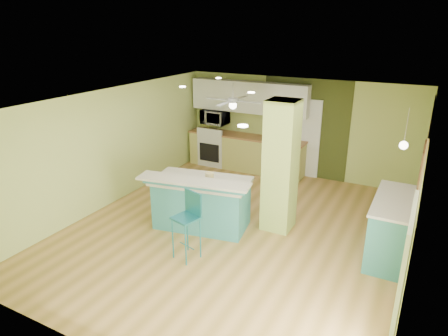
% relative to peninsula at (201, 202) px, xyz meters
% --- Properties ---
extents(floor, '(6.00, 7.00, 0.01)m').
position_rel_peninsula_xyz_m(floor, '(0.68, 0.16, -0.52)').
color(floor, olive).
rests_on(floor, ground).
extents(ceiling, '(6.00, 7.00, 0.01)m').
position_rel_peninsula_xyz_m(ceiling, '(0.68, 0.16, 1.99)').
color(ceiling, white).
rests_on(ceiling, wall_back).
extents(wall_back, '(6.00, 0.01, 2.50)m').
position_rel_peninsula_xyz_m(wall_back, '(0.68, 3.67, 0.73)').
color(wall_back, '#BDCE6E').
rests_on(wall_back, floor).
extents(wall_front, '(6.00, 0.01, 2.50)m').
position_rel_peninsula_xyz_m(wall_front, '(0.68, -3.34, 0.73)').
color(wall_front, '#BDCE6E').
rests_on(wall_front, floor).
extents(wall_left, '(0.01, 7.00, 2.50)m').
position_rel_peninsula_xyz_m(wall_left, '(-2.32, 0.16, 0.73)').
color(wall_left, '#BDCE6E').
rests_on(wall_left, floor).
extents(wall_right, '(0.01, 7.00, 2.50)m').
position_rel_peninsula_xyz_m(wall_right, '(3.69, 0.16, 0.73)').
color(wall_right, '#BDCE6E').
rests_on(wall_right, floor).
extents(wood_panel, '(0.02, 3.40, 2.50)m').
position_rel_peninsula_xyz_m(wood_panel, '(3.67, 0.76, 0.73)').
color(wood_panel, '#8F7352').
rests_on(wood_panel, floor).
extents(olive_accent, '(2.20, 0.02, 2.50)m').
position_rel_peninsula_xyz_m(olive_accent, '(0.88, 3.65, 0.73)').
color(olive_accent, '#3D451B').
rests_on(olive_accent, floor).
extents(interior_door, '(0.82, 0.05, 2.00)m').
position_rel_peninsula_xyz_m(interior_door, '(0.88, 3.62, 0.48)').
color(interior_door, white).
rests_on(interior_door, floor).
extents(french_door, '(0.04, 1.08, 2.10)m').
position_rel_peninsula_xyz_m(french_door, '(3.65, -2.14, 0.53)').
color(french_door, silver).
rests_on(french_door, floor).
extents(column, '(0.55, 0.55, 2.50)m').
position_rel_peninsula_xyz_m(column, '(1.33, 0.66, 0.73)').
color(column, '#A7C159').
rests_on(column, floor).
extents(kitchen_run, '(3.25, 0.63, 0.94)m').
position_rel_peninsula_xyz_m(kitchen_run, '(-0.62, 3.36, -0.04)').
color(kitchen_run, '#C7C368').
rests_on(kitchen_run, floor).
extents(stove, '(0.76, 0.66, 1.08)m').
position_rel_peninsula_xyz_m(stove, '(-1.57, 3.35, -0.06)').
color(stove, silver).
rests_on(stove, floor).
extents(upper_cabinets, '(3.20, 0.34, 0.80)m').
position_rel_peninsula_xyz_m(upper_cabinets, '(-0.62, 3.48, 1.43)').
color(upper_cabinets, white).
rests_on(upper_cabinets, wall_back).
extents(microwave, '(0.70, 0.48, 0.39)m').
position_rel_peninsula_xyz_m(microwave, '(-1.57, 3.36, 0.83)').
color(microwave, silver).
rests_on(microwave, wall_back).
extents(ceiling_fan, '(1.41, 1.41, 0.61)m').
position_rel_peninsula_xyz_m(ceiling_fan, '(-0.42, 2.16, 1.56)').
color(ceiling_fan, silver).
rests_on(ceiling_fan, ceiling).
extents(pendant_lamp, '(0.14, 0.14, 0.69)m').
position_rel_peninsula_xyz_m(pendant_lamp, '(3.33, 0.91, 1.37)').
color(pendant_lamp, white).
rests_on(pendant_lamp, ceiling).
extents(wall_decor, '(0.03, 0.90, 0.70)m').
position_rel_peninsula_xyz_m(wall_decor, '(3.65, 0.96, 1.03)').
color(wall_decor, brown).
rests_on(wall_decor, wood_panel).
extents(peninsula, '(2.13, 1.43, 1.11)m').
position_rel_peninsula_xyz_m(peninsula, '(0.00, 0.00, 0.00)').
color(peninsula, teal).
rests_on(peninsula, floor).
extents(bar_stool, '(0.48, 0.48, 1.17)m').
position_rel_peninsula_xyz_m(bar_stool, '(0.38, -1.01, 0.27)').
color(bar_stool, teal).
rests_on(bar_stool, floor).
extents(side_counter, '(0.69, 1.63, 1.05)m').
position_rel_peninsula_xyz_m(side_counter, '(3.38, 0.60, 0.01)').
color(side_counter, teal).
rests_on(side_counter, floor).
extents(fruit_bowl, '(0.38, 0.38, 0.07)m').
position_rel_peninsula_xyz_m(fruit_bowl, '(0.03, 3.35, 0.46)').
color(fruit_bowl, '#372016').
rests_on(fruit_bowl, kitchen_run).
extents(canister, '(0.16, 0.16, 0.15)m').
position_rel_peninsula_xyz_m(canister, '(0.14, 0.08, 0.53)').
color(canister, gold).
rests_on(canister, peninsula).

